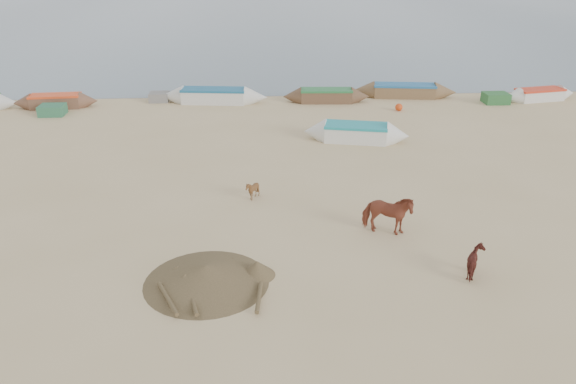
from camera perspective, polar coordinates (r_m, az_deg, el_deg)
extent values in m
plane|color=tan|center=(17.02, 0.85, -8.52)|extent=(140.00, 140.00, 0.00)
plane|color=slate|center=(96.78, -3.02, 18.33)|extent=(160.00, 160.00, 0.00)
imported|color=brown|center=(19.33, 10.04, -2.24)|extent=(1.91, 1.33, 1.47)
imported|color=brown|center=(21.85, -3.63, 0.22)|extent=(0.84, 0.78, 0.77)
imported|color=#54221B|center=(17.70, 18.65, -6.82)|extent=(0.79, 0.92, 0.92)
cone|color=brown|center=(16.75, -8.32, -8.24)|extent=(4.89, 4.89, 0.57)
cube|color=#2D6544|center=(35.81, -22.82, 7.68)|extent=(1.40, 1.20, 0.60)
sphere|color=#CD3F13|center=(34.62, 11.20, 8.45)|extent=(0.44, 0.44, 0.44)
cube|color=slate|center=(37.05, -12.95, 9.39)|extent=(1.20, 1.10, 0.56)
cube|color=#2C6332|center=(38.01, 20.36, 8.94)|extent=(1.50, 1.20, 0.64)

